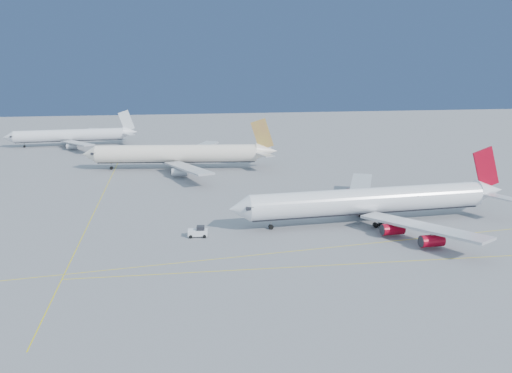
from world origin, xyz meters
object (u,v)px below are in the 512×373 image
Objects in this scene: airliner_virgin at (374,201)px; pushback_tug at (198,232)px; airliner_etihad at (181,154)px; airliner_third at (72,135)px.

airliner_virgin reaches higher than pushback_tug.
airliner_etihad is 1.22× the size of airliner_third.
airliner_etihad is at bearing 118.41° from airliner_virgin.
airliner_etihad reaches higher than airliner_virgin.
airliner_third is (-45.87, 55.31, -0.88)m from airliner_etihad.
airliner_third is at bearing 135.03° from airliner_etihad.
pushback_tug is at bearing -82.42° from airliner_etihad.
pushback_tug is (2.89, -74.36, -4.25)m from airliner_etihad.
pushback_tug is at bearing -177.93° from airliner_virgin.
pushback_tug is (-42.76, -5.36, -4.16)m from airliner_virgin.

